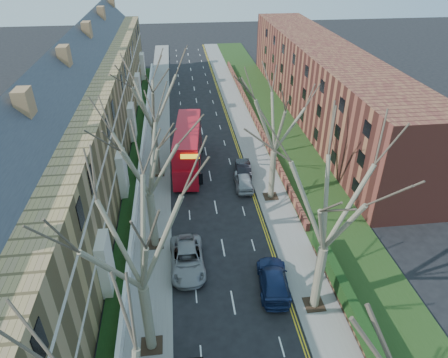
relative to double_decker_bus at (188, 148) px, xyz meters
name	(u,v)px	position (x,y,z in m)	size (l,w,h in m)	color
pavement_left	(157,133)	(-3.80, 9.72, -2.32)	(3.00, 102.00, 0.12)	slate
pavement_right	(245,129)	(8.20, 9.72, -2.32)	(3.00, 102.00, 0.12)	slate
terrace_left	(80,121)	(-11.44, 1.72, 3.15)	(9.70, 78.00, 13.60)	#9A814E
flats_right	(321,81)	(19.66, 13.72, 2.60)	(13.97, 54.00, 10.00)	brown
front_wall_left	(141,158)	(-5.45, 1.72, -1.76)	(0.30, 78.00, 1.00)	white
grass_verge_right	(277,126)	(12.70, 9.72, -2.23)	(6.00, 102.00, 0.06)	#1F3A15
tree_left_mid	(135,230)	(-3.50, -23.28, 7.17)	(10.50, 10.50, 14.71)	#68604A
tree_left_far	(145,149)	(-3.50, -13.28, 6.86)	(10.15, 10.15, 14.22)	#68604A
tree_left_dist	(150,91)	(-3.50, -1.28, 7.18)	(10.50, 10.50, 14.71)	#68604A
tree_right_mid	(333,194)	(7.90, -21.28, 7.17)	(10.50, 10.50, 14.71)	#68604A
tree_right_far	(277,112)	(7.90, -7.28, 6.86)	(10.15, 10.15, 14.22)	#68604A
double_decker_bus	(188,148)	(0.00, 0.00, 0.00)	(3.75, 11.80, 4.83)	#A70B18
car_left_far	(187,259)	(-0.88, -16.23, -1.59)	(2.64, 5.74, 1.59)	gray
car_right_near	(273,279)	(5.39, -19.18, -1.61)	(2.17, 5.34, 1.55)	#16244E
car_right_mid	(244,180)	(5.50, -4.92, -1.61)	(1.83, 4.56, 1.55)	#989AA0
car_right_far	(243,168)	(5.90, -2.24, -1.66)	(1.54, 4.41, 1.45)	black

